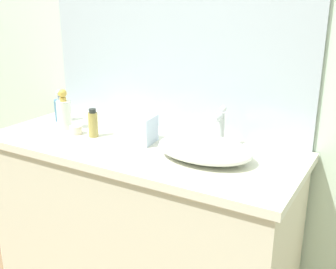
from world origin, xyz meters
The scene contains 9 objects.
bathroom_wall_rear centered at (0.00, 0.73, 1.30)m, with size 6.00×0.06×2.60m, color silver.
vanity_counter centered at (-0.08, 0.40, 0.42)m, with size 1.45×0.59×0.84m.
sink_basin centered at (0.25, 0.38, 0.89)m, with size 0.40×0.27×0.09m, color silver.
faucet centered at (0.25, 0.54, 0.95)m, with size 0.03×0.11×0.18m.
soap_dispenser centered at (-0.53, 0.41, 0.93)m, with size 0.07×0.07×0.20m.
lotion_bottle centered at (-0.32, 0.38, 0.91)m, with size 0.05×0.05×0.14m.
perfume_bottle centered at (-0.64, 0.50, 0.91)m, with size 0.06×0.06×0.17m.
tissue_box centered at (-0.08, 0.43, 0.91)m, with size 0.14×0.14×0.16m.
candle_jar centered at (-0.42, 0.37, 0.86)m, with size 0.06×0.06×0.04m, color silver.
Camera 1 is at (0.90, -1.02, 1.46)m, focal length 43.57 mm.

